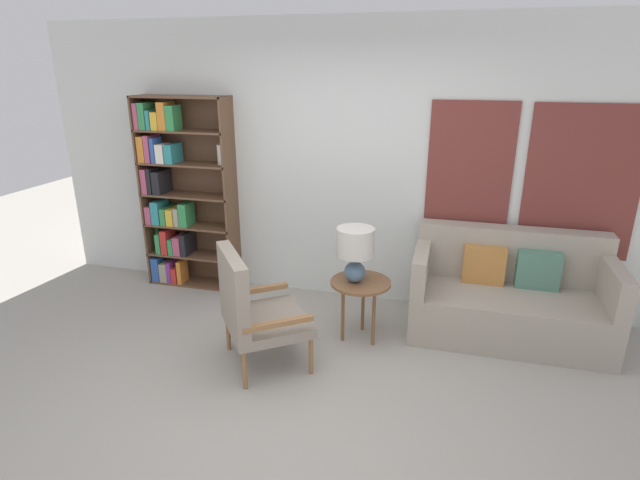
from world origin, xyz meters
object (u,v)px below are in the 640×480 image
(side_table, at_px, (360,288))
(table_lamp, at_px, (355,248))
(bookshelf, at_px, (177,194))
(couch, at_px, (508,297))
(armchair, at_px, (250,306))

(side_table, relative_size, table_lamp, 1.15)
(bookshelf, distance_m, couch, 3.40)
(armchair, relative_size, table_lamp, 2.03)
(armchair, distance_m, side_table, 0.97)
(couch, xyz_separation_m, table_lamp, (-1.28, -0.47, 0.51))
(bookshelf, height_order, couch, bookshelf)
(bookshelf, bearing_deg, armchair, -44.19)
(bookshelf, height_order, armchair, bookshelf)
(couch, bearing_deg, bookshelf, 175.87)
(bookshelf, relative_size, side_table, 3.65)
(armchair, height_order, couch, armchair)
(armchair, bearing_deg, table_lamp, 40.78)
(couch, distance_m, table_lamp, 1.46)
(armchair, bearing_deg, couch, 28.47)
(armchair, distance_m, couch, 2.26)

